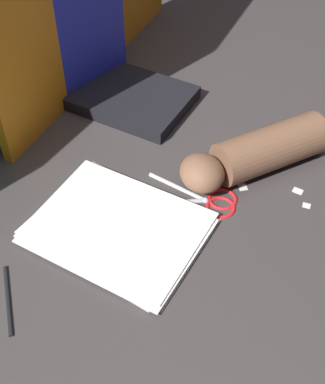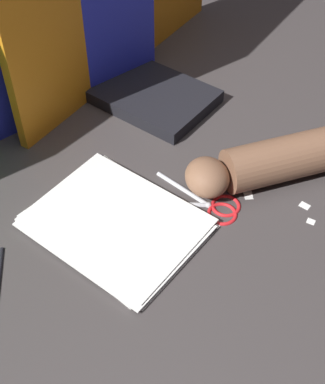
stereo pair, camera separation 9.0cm
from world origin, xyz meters
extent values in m
plane|color=#3D3838|center=(0.00, 0.00, 0.00)|extent=(6.00, 6.00, 0.00)
cube|color=white|center=(-0.09, 0.00, 0.00)|extent=(0.24, 0.30, 0.00)
cube|color=white|center=(-0.08, 0.01, 0.00)|extent=(0.22, 0.29, 0.00)
cube|color=white|center=(-0.09, 0.00, 0.01)|extent=(0.24, 0.30, 0.00)
cube|color=white|center=(-0.08, 0.01, 0.01)|extent=(0.24, 0.30, 0.00)
cube|color=black|center=(0.21, 0.20, 0.01)|extent=(0.21, 0.26, 0.03)
sphere|color=silver|center=(0.06, -0.08, 0.00)|extent=(0.01, 0.01, 0.01)
cylinder|color=silver|center=(0.02, -0.04, 0.00)|extent=(0.09, 0.10, 0.01)
torus|color=red|center=(0.08, -0.11, 0.00)|extent=(0.08, 0.08, 0.01)
cylinder|color=silver|center=(0.06, -0.02, 0.00)|extent=(0.01, 0.12, 0.01)
torus|color=red|center=(0.06, -0.11, 0.00)|extent=(0.06, 0.06, 0.01)
cylinder|color=brown|center=(0.21, -0.13, 0.04)|extent=(0.23, 0.18, 0.08)
ellipsoid|color=brown|center=(0.08, -0.06, 0.04)|extent=(0.11, 0.11, 0.06)
cube|color=white|center=(0.15, -0.24, 0.00)|extent=(0.02, 0.02, 0.00)
cube|color=white|center=(0.13, -0.12, 0.00)|extent=(0.03, 0.03, 0.00)
cube|color=white|center=(0.17, -0.21, 0.00)|extent=(0.02, 0.02, 0.00)
cylinder|color=black|center=(-0.29, 0.06, 0.00)|extent=(0.09, 0.10, 0.01)
camera|label=1|loc=(-0.53, -0.39, 0.71)|focal=50.00mm
camera|label=2|loc=(-0.47, -0.46, 0.71)|focal=50.00mm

